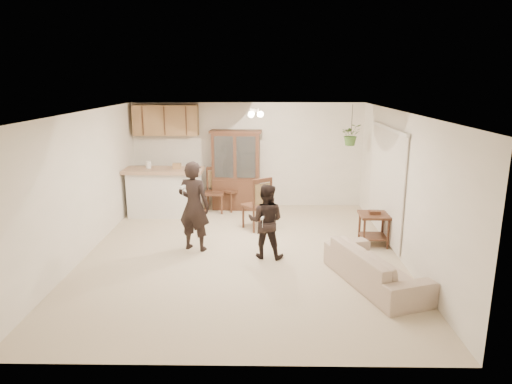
{
  "coord_description": "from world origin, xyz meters",
  "views": [
    {
      "loc": [
        0.37,
        -7.61,
        3.05
      ],
      "look_at": [
        0.24,
        0.4,
        1.05
      ],
      "focal_mm": 32.0,
      "sensor_mm": 36.0,
      "label": 1
    }
  ],
  "objects_px": {
    "sofa": "(375,261)",
    "china_hutch": "(236,171)",
    "chair_hutch_right": "(257,214)",
    "adult": "(194,202)",
    "chair_bar": "(215,200)",
    "chair_hutch_left": "(230,197)",
    "child": "(266,220)",
    "side_table": "(374,229)"
  },
  "relations": [
    {
      "from": "china_hutch",
      "to": "side_table",
      "type": "height_order",
      "value": "china_hutch"
    },
    {
      "from": "side_table",
      "to": "chair_hutch_right",
      "type": "relative_size",
      "value": 0.6
    },
    {
      "from": "child",
      "to": "china_hutch",
      "type": "bearing_deg",
      "value": -66.55
    },
    {
      "from": "adult",
      "to": "chair_hutch_right",
      "type": "bearing_deg",
      "value": -113.33
    },
    {
      "from": "china_hutch",
      "to": "side_table",
      "type": "bearing_deg",
      "value": -38.25
    },
    {
      "from": "child",
      "to": "sofa",
      "type": "bearing_deg",
      "value": 157.89
    },
    {
      "from": "china_hutch",
      "to": "chair_hutch_left",
      "type": "xyz_separation_m",
      "value": [
        -0.14,
        -0.08,
        -0.62
      ]
    },
    {
      "from": "child",
      "to": "chair_hutch_right",
      "type": "relative_size",
      "value": 1.22
    },
    {
      "from": "chair_bar",
      "to": "adult",
      "type": "bearing_deg",
      "value": -89.85
    },
    {
      "from": "adult",
      "to": "china_hutch",
      "type": "distance_m",
      "value": 2.79
    },
    {
      "from": "child",
      "to": "chair_hutch_right",
      "type": "bearing_deg",
      "value": -72.61
    },
    {
      "from": "side_table",
      "to": "child",
      "type": "bearing_deg",
      "value": -162.58
    },
    {
      "from": "chair_bar",
      "to": "china_hutch",
      "type": "bearing_deg",
      "value": 34.12
    },
    {
      "from": "sofa",
      "to": "child",
      "type": "xyz_separation_m",
      "value": [
        -1.65,
        1.07,
        0.31
      ]
    },
    {
      "from": "sofa",
      "to": "chair_hutch_right",
      "type": "xyz_separation_m",
      "value": [
        -1.83,
        2.63,
        -0.05
      ]
    },
    {
      "from": "side_table",
      "to": "chair_bar",
      "type": "height_order",
      "value": "chair_bar"
    },
    {
      "from": "adult",
      "to": "side_table",
      "type": "relative_size",
      "value": 2.7
    },
    {
      "from": "chair_bar",
      "to": "chair_hutch_left",
      "type": "xyz_separation_m",
      "value": [
        0.35,
        0.22,
        0.01
      ]
    },
    {
      "from": "china_hutch",
      "to": "sofa",
      "type": "bearing_deg",
      "value": -56.87
    },
    {
      "from": "adult",
      "to": "chair_hutch_right",
      "type": "distance_m",
      "value": 1.75
    },
    {
      "from": "chair_hutch_left",
      "to": "sofa",
      "type": "bearing_deg",
      "value": -21.74
    },
    {
      "from": "adult",
      "to": "chair_bar",
      "type": "bearing_deg",
      "value": -73.61
    },
    {
      "from": "chair_bar",
      "to": "chair_hutch_right",
      "type": "distance_m",
      "value": 1.57
    },
    {
      "from": "china_hutch",
      "to": "side_table",
      "type": "xyz_separation_m",
      "value": [
        2.71,
        -2.43,
        -0.62
      ]
    },
    {
      "from": "child",
      "to": "chair_hutch_left",
      "type": "distance_m",
      "value": 3.12
    },
    {
      "from": "adult",
      "to": "child",
      "type": "xyz_separation_m",
      "value": [
        1.29,
        -0.34,
        -0.22
      ]
    },
    {
      "from": "chair_hutch_right",
      "to": "chair_hutch_left",
      "type": "bearing_deg",
      "value": -99.71
    },
    {
      "from": "adult",
      "to": "china_hutch",
      "type": "relative_size",
      "value": 0.96
    },
    {
      "from": "chair_bar",
      "to": "sofa",
      "type": "bearing_deg",
      "value": -50.81
    },
    {
      "from": "chair_hutch_right",
      "to": "side_table",
      "type": "bearing_deg",
      "value": 122.94
    },
    {
      "from": "adult",
      "to": "chair_hutch_left",
      "type": "height_order",
      "value": "adult"
    },
    {
      "from": "china_hutch",
      "to": "chair_hutch_left",
      "type": "distance_m",
      "value": 0.65
    },
    {
      "from": "chair_bar",
      "to": "chair_hutch_right",
      "type": "xyz_separation_m",
      "value": [
        1.0,
        -1.21,
        0.02
      ]
    },
    {
      "from": "sofa",
      "to": "china_hutch",
      "type": "distance_m",
      "value": 4.78
    },
    {
      "from": "chair_hutch_left",
      "to": "chair_hutch_right",
      "type": "distance_m",
      "value": 1.56
    },
    {
      "from": "sofa",
      "to": "chair_bar",
      "type": "bearing_deg",
      "value": 17.47
    },
    {
      "from": "sofa",
      "to": "adult",
      "type": "height_order",
      "value": "adult"
    },
    {
      "from": "child",
      "to": "side_table",
      "type": "distance_m",
      "value": 2.15
    },
    {
      "from": "china_hutch",
      "to": "chair_bar",
      "type": "height_order",
      "value": "china_hutch"
    },
    {
      "from": "chair_bar",
      "to": "side_table",
      "type": "bearing_deg",
      "value": -30.89
    },
    {
      "from": "adult",
      "to": "child",
      "type": "height_order",
      "value": "adult"
    },
    {
      "from": "side_table",
      "to": "chair_bar",
      "type": "bearing_deg",
      "value": 146.31
    }
  ]
}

